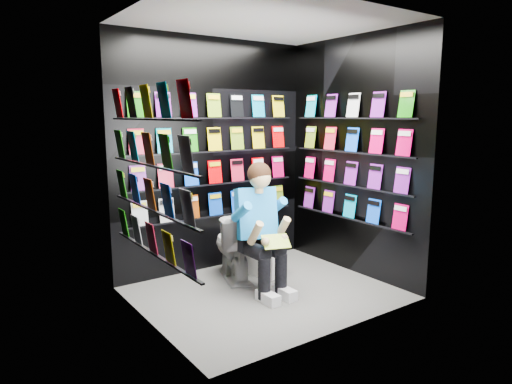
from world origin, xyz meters
TOP-DOWN VIEW (x-y plane):
  - floor at (0.00, 0.00)m, footprint 2.40×2.40m
  - ceiling at (0.00, 0.00)m, footprint 2.40×2.40m
  - wall_back at (0.00, 1.00)m, footprint 2.40×0.04m
  - wall_front at (0.00, -1.00)m, footprint 2.40×0.04m
  - wall_left at (-1.20, 0.00)m, footprint 0.04×2.00m
  - wall_right at (1.20, 0.00)m, footprint 0.04×2.00m
  - comics_back at (0.00, 0.97)m, footprint 2.10×0.06m
  - comics_left at (-1.17, 0.00)m, footprint 0.06×1.70m
  - comics_right at (1.17, 0.00)m, footprint 0.06×1.70m
  - toilet at (-0.02, 0.53)m, footprint 0.64×0.84m
  - longbox at (0.30, 0.47)m, footprint 0.36×0.48m
  - longbox_lid at (0.30, 0.47)m, footprint 0.39×0.51m
  - reader at (-0.02, 0.15)m, footprint 0.74×0.89m
  - held_comic at (-0.02, -0.20)m, footprint 0.29×0.22m

SIDE VIEW (x-z plane):
  - floor at x=0.00m, z-range 0.00..0.00m
  - longbox at x=0.30m, z-range 0.00..0.32m
  - longbox_lid at x=0.30m, z-range 0.32..0.35m
  - toilet at x=-0.02m, z-range 0.00..0.73m
  - held_comic at x=-0.02m, z-range 0.53..0.63m
  - reader at x=-0.02m, z-range 0.07..1.48m
  - wall_back at x=0.00m, z-range 0.00..2.60m
  - wall_front at x=0.00m, z-range 0.00..2.60m
  - wall_left at x=-1.20m, z-range 0.00..2.60m
  - wall_right at x=1.20m, z-range 0.00..2.60m
  - comics_back at x=0.00m, z-range 0.62..1.99m
  - comics_left at x=-1.17m, z-range 0.62..1.99m
  - comics_right at x=1.17m, z-range 0.62..1.99m
  - ceiling at x=0.00m, z-range 2.60..2.60m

